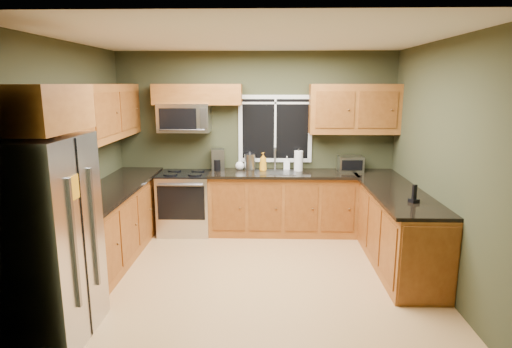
# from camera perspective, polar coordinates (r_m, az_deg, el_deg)

# --- Properties ---
(floor) EXTENTS (4.20, 4.20, 0.00)m
(floor) POSITION_cam_1_polar(r_m,az_deg,el_deg) (5.22, -0.68, -13.25)
(floor) COLOR tan
(floor) RESTS_ON ground
(ceiling) EXTENTS (4.20, 4.20, 0.00)m
(ceiling) POSITION_cam_1_polar(r_m,az_deg,el_deg) (4.75, -0.77, 17.70)
(ceiling) COLOR white
(ceiling) RESTS_ON back_wall
(back_wall) EXTENTS (4.20, 0.00, 4.20)m
(back_wall) POSITION_cam_1_polar(r_m,az_deg,el_deg) (6.58, -0.06, 4.32)
(back_wall) COLOR #323520
(back_wall) RESTS_ON ground
(front_wall) EXTENTS (4.20, 0.00, 4.20)m
(front_wall) POSITION_cam_1_polar(r_m,az_deg,el_deg) (3.06, -2.15, -4.67)
(front_wall) COLOR #323520
(front_wall) RESTS_ON ground
(left_wall) EXTENTS (0.00, 3.60, 3.60)m
(left_wall) POSITION_cam_1_polar(r_m,az_deg,el_deg) (5.32, -23.94, 1.47)
(left_wall) COLOR #323520
(left_wall) RESTS_ON ground
(right_wall) EXTENTS (0.00, 3.60, 3.60)m
(right_wall) POSITION_cam_1_polar(r_m,az_deg,el_deg) (5.16, 23.26, 1.23)
(right_wall) COLOR #323520
(right_wall) RESTS_ON ground
(window) EXTENTS (1.12, 0.03, 1.02)m
(window) POSITION_cam_1_polar(r_m,az_deg,el_deg) (6.54, 2.58, 6.04)
(window) COLOR white
(window) RESTS_ON back_wall
(base_cabinets_left) EXTENTS (0.60, 2.65, 0.90)m
(base_cabinets_left) POSITION_cam_1_polar(r_m,az_deg,el_deg) (5.84, -18.53, -6.36)
(base_cabinets_left) COLOR brown
(base_cabinets_left) RESTS_ON ground
(countertop_left) EXTENTS (0.65, 2.65, 0.04)m
(countertop_left) POSITION_cam_1_polar(r_m,az_deg,el_deg) (5.71, -18.60, -1.89)
(countertop_left) COLOR black
(countertop_left) RESTS_ON base_cabinets_left
(base_cabinets_back) EXTENTS (2.17, 0.60, 0.90)m
(base_cabinets_back) POSITION_cam_1_polar(r_m,az_deg,el_deg) (6.47, 3.55, -3.98)
(base_cabinets_back) COLOR brown
(base_cabinets_back) RESTS_ON ground
(countertop_back) EXTENTS (2.17, 0.65, 0.04)m
(countertop_back) POSITION_cam_1_polar(r_m,az_deg,el_deg) (6.34, 3.61, 0.05)
(countertop_back) COLOR black
(countertop_back) RESTS_ON base_cabinets_back
(base_cabinets_peninsula) EXTENTS (0.60, 2.52, 0.90)m
(base_cabinets_peninsula) POSITION_cam_1_polar(r_m,az_deg,el_deg) (5.78, 17.80, -6.52)
(base_cabinets_peninsula) COLOR brown
(base_cabinets_peninsula) RESTS_ON ground
(countertop_peninsula) EXTENTS (0.65, 2.50, 0.04)m
(countertop_peninsula) POSITION_cam_1_polar(r_m,az_deg,el_deg) (5.65, 17.83, -1.97)
(countertop_peninsula) COLOR black
(countertop_peninsula) RESTS_ON base_cabinets_peninsula
(upper_cabinets_left) EXTENTS (0.33, 2.65, 0.72)m
(upper_cabinets_left) POSITION_cam_1_polar(r_m,az_deg,el_deg) (5.63, -20.78, 7.48)
(upper_cabinets_left) COLOR brown
(upper_cabinets_left) RESTS_ON left_wall
(upper_cabinets_back_left) EXTENTS (1.30, 0.33, 0.30)m
(upper_cabinets_back_left) POSITION_cam_1_polar(r_m,az_deg,el_deg) (6.44, -7.81, 10.47)
(upper_cabinets_back_left) COLOR brown
(upper_cabinets_back_left) RESTS_ON back_wall
(upper_cabinets_back_right) EXTENTS (1.30, 0.33, 0.72)m
(upper_cabinets_back_right) POSITION_cam_1_polar(r_m,az_deg,el_deg) (6.49, 12.95, 8.44)
(upper_cabinets_back_right) COLOR brown
(upper_cabinets_back_right) RESTS_ON back_wall
(upper_cabinet_over_fridge) EXTENTS (0.72, 0.90, 0.38)m
(upper_cabinet_over_fridge) POSITION_cam_1_polar(r_m,az_deg,el_deg) (3.94, -28.11, 7.75)
(upper_cabinet_over_fridge) COLOR brown
(upper_cabinet_over_fridge) RESTS_ON left_wall
(refrigerator) EXTENTS (0.74, 0.90, 1.80)m
(refrigerator) POSITION_cam_1_polar(r_m,az_deg,el_deg) (4.15, -26.56, -7.96)
(refrigerator) COLOR #B7B7BC
(refrigerator) RESTS_ON ground
(range) EXTENTS (0.76, 0.69, 0.94)m
(range) POSITION_cam_1_polar(r_m,az_deg,el_deg) (6.56, -9.38, -3.75)
(range) COLOR #B7B7BC
(range) RESTS_ON ground
(microwave) EXTENTS (0.76, 0.41, 0.42)m
(microwave) POSITION_cam_1_polar(r_m,az_deg,el_deg) (6.47, -9.53, 7.40)
(microwave) COLOR #B7B7BC
(microwave) RESTS_ON back_wall
(sink) EXTENTS (0.60, 0.42, 0.36)m
(sink) POSITION_cam_1_polar(r_m,az_deg,el_deg) (6.34, 2.57, 0.37)
(sink) COLOR slate
(sink) RESTS_ON countertop_back
(toaster_oven) EXTENTS (0.37, 0.29, 0.22)m
(toaster_oven) POSITION_cam_1_polar(r_m,az_deg,el_deg) (6.55, 12.48, 1.35)
(toaster_oven) COLOR #B7B7BC
(toaster_oven) RESTS_ON countertop_back
(coffee_maker) EXTENTS (0.22, 0.28, 0.32)m
(coffee_maker) POSITION_cam_1_polar(r_m,az_deg,el_deg) (6.51, -5.13, 1.86)
(coffee_maker) COLOR slate
(coffee_maker) RESTS_ON countertop_back
(kettle) EXTENTS (0.18, 0.18, 0.30)m
(kettle) POSITION_cam_1_polar(r_m,az_deg,el_deg) (6.47, -0.82, 1.73)
(kettle) COLOR #B7B7BC
(kettle) RESTS_ON countertop_back
(paper_towel_roll) EXTENTS (0.15, 0.15, 0.33)m
(paper_towel_roll) POSITION_cam_1_polar(r_m,az_deg,el_deg) (6.44, 5.69, 1.76)
(paper_towel_roll) COLOR white
(paper_towel_roll) RESTS_ON countertop_back
(soap_bottle_a) EXTENTS (0.14, 0.14, 0.28)m
(soap_bottle_a) POSITION_cam_1_polar(r_m,az_deg,el_deg) (6.39, 0.95, 1.63)
(soap_bottle_a) COLOR orange
(soap_bottle_a) RESTS_ON countertop_back
(soap_bottle_b) EXTENTS (0.10, 0.10, 0.20)m
(soap_bottle_b) POSITION_cam_1_polar(r_m,az_deg,el_deg) (6.53, 4.13, 1.49)
(soap_bottle_b) COLOR white
(soap_bottle_b) RESTS_ON countertop_back
(soap_bottle_c) EXTENTS (0.17, 0.17, 0.17)m
(soap_bottle_c) POSITION_cam_1_polar(r_m,az_deg,el_deg) (6.51, -2.18, 1.34)
(soap_bottle_c) COLOR white
(soap_bottle_c) RESTS_ON countertop_back
(cordless_phone) EXTENTS (0.12, 0.12, 0.20)m
(cordless_phone) POSITION_cam_1_polar(r_m,az_deg,el_deg) (5.02, 20.32, -2.90)
(cordless_phone) COLOR black
(cordless_phone) RESTS_ON countertop_peninsula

